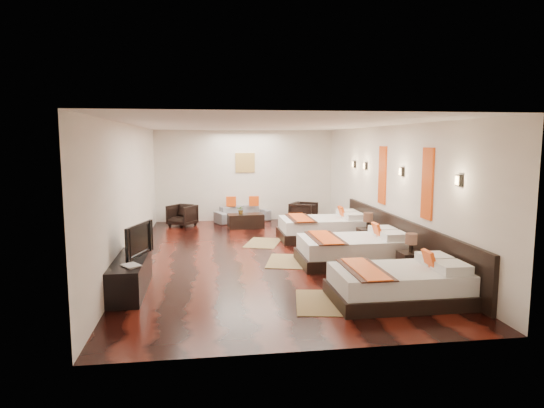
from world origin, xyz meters
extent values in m
cube|color=black|center=(0.00, 0.00, 0.00)|extent=(5.50, 9.50, 0.01)
cube|color=white|center=(0.00, 0.00, 2.80)|extent=(5.50, 9.50, 0.01)
cube|color=silver|center=(0.00, 4.75, 1.40)|extent=(5.50, 0.01, 2.80)
cube|color=silver|center=(-2.75, 0.00, 1.40)|extent=(0.01, 9.50, 2.80)
cube|color=silver|center=(2.75, 0.00, 1.40)|extent=(0.01, 9.50, 2.80)
cube|color=black|center=(2.71, -0.80, 0.45)|extent=(0.08, 6.60, 0.90)
cube|color=black|center=(1.67, -3.22, 0.11)|extent=(2.07, 1.28, 0.22)
cube|color=white|center=(1.67, -3.22, 0.37)|extent=(1.98, 1.19, 0.30)
cube|color=#F85211|center=(2.16, -3.22, 0.63)|extent=(0.15, 0.32, 0.32)
cube|color=#38190F|center=(1.13, -3.22, 0.52)|extent=(0.54, 1.30, 0.02)
cube|color=#F85211|center=(1.13, -3.22, 0.54)|extent=(0.38, 1.30, 0.02)
cube|color=black|center=(1.67, -0.91, 0.11)|extent=(2.16, 1.34, 0.23)
cube|color=white|center=(1.67, -0.91, 0.38)|extent=(2.06, 1.24, 0.31)
cube|color=#F85211|center=(2.19, -0.91, 0.66)|extent=(0.16, 0.33, 0.33)
cube|color=#38190F|center=(1.10, -0.91, 0.55)|extent=(0.57, 1.36, 0.02)
cube|color=#F85211|center=(1.10, -0.91, 0.56)|extent=(0.39, 1.36, 0.02)
cube|color=black|center=(1.67, 1.58, 0.11)|extent=(2.16, 1.34, 0.23)
cube|color=white|center=(1.67, 1.58, 0.38)|extent=(2.06, 1.24, 0.31)
cube|color=#F85211|center=(2.18, 1.58, 0.66)|extent=(0.16, 0.33, 0.33)
cube|color=#38190F|center=(1.10, 1.58, 0.55)|extent=(0.57, 1.36, 0.02)
cube|color=#F85211|center=(1.10, 1.58, 0.56)|extent=(0.39, 1.36, 0.02)
cube|color=black|center=(2.44, -1.93, 0.22)|extent=(0.40, 0.40, 0.45)
cylinder|color=black|center=(2.44, -1.93, 0.54)|extent=(0.07, 0.07, 0.18)
cylinder|color=#3F2619|center=(2.44, -1.93, 0.70)|extent=(0.21, 0.21, 0.20)
cube|color=black|center=(2.44, 0.37, 0.23)|extent=(0.42, 0.42, 0.47)
cylinder|color=black|center=(2.44, 0.37, 0.56)|extent=(0.07, 0.07, 0.19)
cylinder|color=#3F2619|center=(2.44, 0.37, 0.73)|extent=(0.22, 0.22, 0.21)
cube|color=olive|center=(0.47, -3.12, 0.01)|extent=(0.95, 1.31, 0.01)
cube|color=olive|center=(0.38, -0.55, 0.01)|extent=(1.03, 1.35, 0.01)
cube|color=olive|center=(0.12, 1.27, 0.01)|extent=(1.09, 1.38, 0.01)
cube|color=black|center=(-2.50, -2.13, 0.28)|extent=(0.50, 1.80, 0.55)
imported|color=black|center=(-2.45, -1.92, 0.82)|extent=(0.41, 0.94, 0.55)
imported|color=black|center=(-2.50, -2.69, 0.56)|extent=(0.36, 0.38, 0.03)
imported|color=brown|center=(-2.50, -1.44, 0.72)|extent=(0.43, 0.43, 0.35)
imported|color=slate|center=(-0.12, 4.43, 0.24)|extent=(1.79, 1.21, 0.49)
imported|color=black|center=(-1.92, 3.92, 0.32)|extent=(0.95, 0.96, 0.63)
imported|color=black|center=(1.66, 3.75, 0.33)|extent=(0.98, 0.98, 0.66)
cube|color=black|center=(-0.12, 3.38, 0.20)|extent=(1.04, 0.59, 0.40)
imported|color=#2A551C|center=(-0.25, 3.37, 0.53)|extent=(0.25, 0.22, 0.25)
cube|color=#D86014|center=(2.73, -1.90, 1.70)|extent=(0.04, 0.40, 1.30)
cube|color=#D86014|center=(2.73, 0.30, 1.70)|extent=(0.04, 0.40, 1.30)
cube|color=black|center=(2.71, -3.00, 1.85)|extent=(0.06, 0.12, 0.18)
cube|color=#FFD18C|center=(2.68, -3.00, 1.85)|extent=(0.02, 0.10, 0.14)
cube|color=black|center=(2.71, -0.80, 1.85)|extent=(0.06, 0.12, 0.18)
cube|color=#FFD18C|center=(2.68, -0.80, 1.85)|extent=(0.02, 0.10, 0.14)
cube|color=black|center=(2.71, 1.40, 1.85)|extent=(0.06, 0.12, 0.18)
cube|color=#FFD18C|center=(2.68, 1.40, 1.85)|extent=(0.02, 0.10, 0.14)
cube|color=black|center=(2.71, 2.30, 1.85)|extent=(0.06, 0.12, 0.18)
cube|color=#FFD18C|center=(2.68, 2.30, 1.85)|extent=(0.02, 0.10, 0.14)
cube|color=#AD873F|center=(0.00, 4.73, 1.80)|extent=(0.60, 0.04, 0.60)
camera|label=1|loc=(-1.28, -9.97, 2.47)|focal=31.39mm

